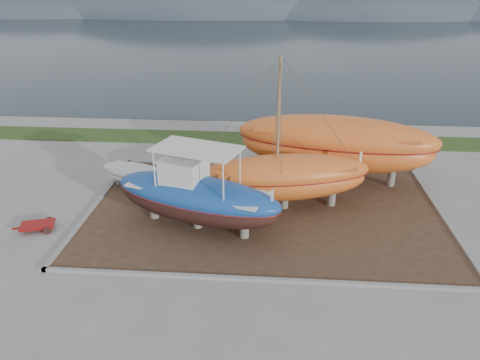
# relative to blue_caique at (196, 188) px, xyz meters

# --- Properties ---
(ground) EXTENTS (140.00, 140.00, 0.00)m
(ground) POSITION_rel_blue_caique_xyz_m (3.25, -2.02, -2.13)
(ground) COLOR gray
(ground) RESTS_ON ground
(dirt_patch) EXTENTS (18.00, 12.00, 0.06)m
(dirt_patch) POSITION_rel_blue_caique_xyz_m (3.25, 1.98, -2.10)
(dirt_patch) COLOR #422D1E
(dirt_patch) RESTS_ON ground
(curb_frame) EXTENTS (18.60, 12.60, 0.15)m
(curb_frame) POSITION_rel_blue_caique_xyz_m (3.25, 1.98, -2.05)
(curb_frame) COLOR gray
(curb_frame) RESTS_ON ground
(grass_strip) EXTENTS (44.00, 3.00, 0.08)m
(grass_strip) POSITION_rel_blue_caique_xyz_m (3.25, 13.48, -2.09)
(grass_strip) COLOR #284219
(grass_strip) RESTS_ON ground
(sea) EXTENTS (260.00, 100.00, 0.04)m
(sea) POSITION_rel_blue_caique_xyz_m (3.25, 67.98, -2.13)
(sea) COLOR #16242C
(sea) RESTS_ON ground
(mountain_ridge) EXTENTS (200.00, 36.00, 20.00)m
(mountain_ridge) POSITION_rel_blue_caique_xyz_m (3.25, 122.98, -2.13)
(mountain_ridge) COLOR #333D49
(mountain_ridge) RESTS_ON ground
(blue_caique) EXTENTS (8.99, 5.27, 4.13)m
(blue_caique) POSITION_rel_blue_caique_xyz_m (0.00, 0.00, 0.00)
(blue_caique) COLOR #194BA0
(blue_caique) RESTS_ON dirt_patch
(white_dinghy) EXTENTS (4.86, 3.24, 1.37)m
(white_dinghy) POSITION_rel_blue_caique_xyz_m (-4.22, 4.24, -1.38)
(white_dinghy) COLOR silver
(white_dinghy) RESTS_ON dirt_patch
(orange_sailboat) EXTENTS (9.27, 4.34, 7.95)m
(orange_sailboat) POSITION_rel_blue_caique_xyz_m (4.23, 2.39, 1.91)
(orange_sailboat) COLOR orange
(orange_sailboat) RESTS_ON dirt_patch
(orange_bare_hull) EXTENTS (12.05, 5.45, 3.81)m
(orange_bare_hull) POSITION_rel_blue_caique_xyz_m (7.18, 6.28, -0.16)
(orange_bare_hull) COLOR orange
(orange_bare_hull) RESTS_ON dirt_patch
(red_trailer) EXTENTS (2.57, 1.82, 0.33)m
(red_trailer) POSITION_rel_blue_caique_xyz_m (-7.75, -0.82, -1.96)
(red_trailer) COLOR maroon
(red_trailer) RESTS_ON ground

